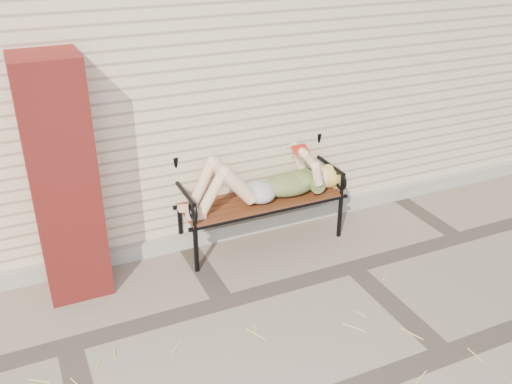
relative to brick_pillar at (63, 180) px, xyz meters
name	(u,v)px	position (x,y,z in m)	size (l,w,h in m)	color
ground	(352,267)	(2.30, -0.75, -1.00)	(80.00, 80.00, 0.00)	#75655A
house_wall	(226,40)	(2.30, 2.25, 0.50)	(8.00, 4.00, 3.00)	beige
foundation_strip	(301,214)	(2.30, 0.22, -0.93)	(8.00, 0.10, 0.15)	#AAA599
brick_pillar	(63,180)	(0.00, 0.00, 0.00)	(0.50, 0.50, 2.00)	maroon
garden_bench	(257,180)	(1.74, 0.12, -0.39)	(1.69, 0.67, 1.09)	black
reading_woman	(264,182)	(1.76, -0.01, -0.35)	(1.60, 0.36, 0.50)	#092F43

